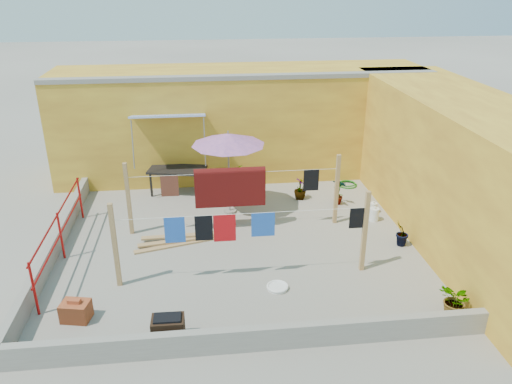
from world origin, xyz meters
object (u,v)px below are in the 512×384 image
(outdoor_table, at_px, (177,171))
(brazier, at_px, (168,329))
(patio_umbrella, at_px, (228,140))
(white_basin, at_px, (277,287))
(plant_back_a, at_px, (230,177))
(water_jug_a, at_px, (373,208))
(water_jug_b, at_px, (374,214))
(brick_stack, at_px, (76,311))
(green_hose, at_px, (347,184))

(outdoor_table, xyz_separation_m, brazier, (0.01, -6.32, -0.43))
(patio_umbrella, relative_size, outdoor_table, 1.42)
(white_basin, distance_m, plant_back_a, 5.15)
(brazier, distance_m, water_jug_a, 6.76)
(patio_umbrella, height_order, water_jug_b, patio_umbrella)
(outdoor_table, xyz_separation_m, water_jug_b, (4.96, -2.33, -0.50))
(brick_stack, bearing_deg, plant_back_a, 60.82)
(white_basin, relative_size, water_jug_b, 1.15)
(white_basin, bearing_deg, patio_umbrella, 101.13)
(brazier, bearing_deg, outdoor_table, 90.06)
(white_basin, distance_m, water_jug_a, 4.36)
(plant_back_a, bearing_deg, white_basin, -83.25)
(outdoor_table, xyz_separation_m, plant_back_a, (1.47, 0.08, -0.29))
(plant_back_a, bearing_deg, water_jug_a, -28.36)
(water_jug_b, bearing_deg, green_hose, 90.38)
(water_jug_a, distance_m, water_jug_b, 0.47)
(brick_stack, bearing_deg, green_hose, 39.93)
(patio_umbrella, height_order, brazier, patio_umbrella)
(white_basin, xyz_separation_m, water_jug_a, (3.02, 3.14, 0.10))
(brick_stack, xyz_separation_m, green_hose, (6.62, 5.54, -0.15))
(brick_stack, height_order, brazier, brazier)
(brazier, distance_m, green_hose, 8.01)
(patio_umbrella, xyz_separation_m, water_jug_b, (3.59, -0.90, -1.82))
(water_jug_b, distance_m, green_hose, 2.31)
(patio_umbrella, xyz_separation_m, brick_stack, (-3.04, -4.14, -1.80))
(green_hose, bearing_deg, patio_umbrella, -158.59)
(brazier, bearing_deg, brick_stack, 155.55)
(white_basin, height_order, water_jug_a, water_jug_a)
(brick_stack, bearing_deg, white_basin, 8.15)
(patio_umbrella, distance_m, outdoor_table, 2.37)
(outdoor_table, bearing_deg, water_jug_a, -20.25)
(brick_stack, xyz_separation_m, white_basin, (3.75, 0.54, -0.15))
(patio_umbrella, relative_size, plant_back_a, 3.18)
(green_hose, bearing_deg, water_jug_b, -89.62)
(water_jug_b, height_order, green_hose, water_jug_b)
(patio_umbrella, height_order, outdoor_table, patio_umbrella)
(white_basin, bearing_deg, outdoor_table, 112.46)
(patio_umbrella, xyz_separation_m, brazier, (-1.36, -4.90, -1.75))
(brick_stack, height_order, plant_back_a, plant_back_a)
(water_jug_a, bearing_deg, water_jug_b, -106.40)
(patio_umbrella, distance_m, water_jug_a, 4.18)
(patio_umbrella, height_order, brick_stack, patio_umbrella)
(brick_stack, xyz_separation_m, water_jug_a, (6.77, 3.68, -0.05))
(outdoor_table, distance_m, brick_stack, 5.83)
(brick_stack, relative_size, plant_back_a, 0.73)
(water_jug_a, bearing_deg, white_basin, -133.81)
(outdoor_table, bearing_deg, water_jug_b, -25.11)
(patio_umbrella, relative_size, green_hose, 4.28)
(green_hose, bearing_deg, brick_stack, -140.07)
(outdoor_table, height_order, brazier, outdoor_table)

